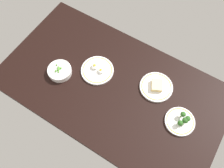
% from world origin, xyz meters
% --- Properties ---
extents(dining_table, '(1.45, 0.82, 0.04)m').
position_xyz_m(dining_table, '(0.00, 0.00, 0.02)').
color(dining_table, black).
rests_on(dining_table, ground).
extents(bowl_peas, '(0.16, 0.16, 0.05)m').
position_xyz_m(bowl_peas, '(0.34, 0.10, 0.06)').
color(bowl_peas, white).
rests_on(bowl_peas, dining_table).
extents(plate_eggs, '(0.22, 0.22, 0.05)m').
position_xyz_m(plate_eggs, '(0.14, -0.04, 0.05)').
color(plate_eggs, white).
rests_on(plate_eggs, dining_table).
extents(plate_sandwich, '(0.21, 0.21, 0.05)m').
position_xyz_m(plate_sandwich, '(-0.25, -0.14, 0.05)').
color(plate_sandwich, white).
rests_on(plate_sandwich, dining_table).
extents(plate_broccoli, '(0.18, 0.18, 0.07)m').
position_xyz_m(plate_broccoli, '(-0.48, -0.01, 0.06)').
color(plate_broccoli, white).
rests_on(plate_broccoli, dining_table).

